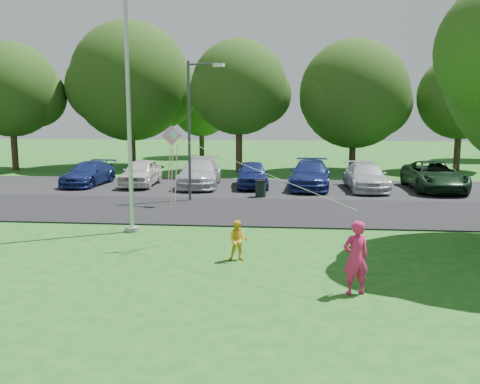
# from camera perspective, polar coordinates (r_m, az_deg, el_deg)

# --- Properties ---
(ground) EXTENTS (120.00, 120.00, 0.00)m
(ground) POSITION_cam_1_polar(r_m,az_deg,el_deg) (13.45, -3.19, -9.36)
(ground) COLOR #1D5E18
(ground) RESTS_ON ground
(park_road) EXTENTS (60.00, 6.00, 0.06)m
(park_road) POSITION_cam_1_polar(r_m,az_deg,el_deg) (22.11, 0.38, -2.03)
(park_road) COLOR black
(park_road) RESTS_ON ground
(parking_strip) EXTENTS (42.00, 7.00, 0.06)m
(parking_strip) POSITION_cam_1_polar(r_m,az_deg,el_deg) (28.49, 1.57, 0.43)
(parking_strip) COLOR black
(parking_strip) RESTS_ON ground
(flagpole) EXTENTS (0.50, 0.50, 10.00)m
(flagpole) POSITION_cam_1_polar(r_m,az_deg,el_deg) (18.45, -11.80, 8.56)
(flagpole) COLOR #B7BABF
(flagpole) RESTS_ON ground
(street_lamp) EXTENTS (1.74, 0.63, 6.31)m
(street_lamp) POSITION_cam_1_polar(r_m,az_deg,el_deg) (24.21, -4.93, 7.85)
(street_lamp) COLOR #3F3F44
(street_lamp) RESTS_ON ground
(trash_can) EXTENTS (0.54, 0.54, 0.85)m
(trash_can) POSITION_cam_1_polar(r_m,az_deg,el_deg) (25.43, 2.22, 0.31)
(trash_can) COLOR black
(trash_can) RESTS_ON ground
(tree_row) EXTENTS (64.35, 11.94, 10.88)m
(tree_row) POSITION_cam_1_polar(r_m,az_deg,el_deg) (36.88, 5.11, 11.16)
(tree_row) COLOR #332316
(tree_row) RESTS_ON ground
(horizon_trees) EXTENTS (77.46, 7.20, 7.02)m
(horizon_trees) POSITION_cam_1_polar(r_m,az_deg,el_deg) (46.54, 8.29, 8.88)
(horizon_trees) COLOR #332316
(horizon_trees) RESTS_ON ground
(parked_cars) EXTENTS (20.77, 5.50, 1.49)m
(parked_cars) POSITION_cam_1_polar(r_m,az_deg,el_deg) (28.35, 3.61, 1.89)
(parked_cars) COLOR navy
(parked_cars) RESTS_ON ground
(woman) EXTENTS (0.73, 0.60, 1.72)m
(woman) POSITION_cam_1_polar(r_m,az_deg,el_deg) (12.49, 12.24, -6.85)
(woman) COLOR #DC1D5D
(woman) RESTS_ON ground
(child_yellow) EXTENTS (0.59, 0.47, 1.15)m
(child_yellow) POSITION_cam_1_polar(r_m,az_deg,el_deg) (14.93, -0.19, -5.21)
(child_yellow) COLOR yellow
(child_yellow) RESTS_ON ground
(kite) EXTENTS (5.38, 4.12, 2.67)m
(kite) POSITION_cam_1_polar(r_m,az_deg,el_deg) (16.14, -6.94, 4.38)
(kite) COLOR pink
(kite) RESTS_ON ground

